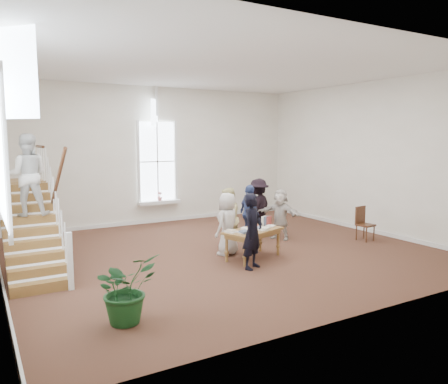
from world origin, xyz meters
TOP-DOWN VIEW (x-y plane):
  - ground at (0.00, 0.00)m, footprint 10.00×10.00m
  - room_shell at (-0.00, 4.39)m, footprint 10.49×10.00m
  - staircase at (-4.34, 0.75)m, footprint 1.10×4.10m
  - library_table at (0.28, -0.87)m, footprint 1.64×1.17m
  - police_officer at (-0.16, -1.52)m, footprint 0.72×0.64m
  - elderly_woman at (-0.06, -0.27)m, footprint 0.88×0.77m
  - person_yellow at (0.24, 0.23)m, footprint 0.96×0.96m
  - woman_cluster_a at (1.16, 0.62)m, footprint 0.44×0.94m
  - woman_cluster_b at (1.76, 1.07)m, footprint 1.25×1.08m
  - woman_cluster_c at (2.06, 0.42)m, footprint 0.95×1.37m
  - floor_plant at (-3.40, -2.89)m, footprint 1.19×1.12m
  - side_chair at (3.99, -0.83)m, footprint 0.45×0.45m

SIDE VIEW (x-z plane):
  - ground at x=0.00m, z-range 0.00..0.00m
  - room_shell at x=0.00m, z-range -4.60..5.40m
  - side_chair at x=3.99m, z-range 0.05..0.99m
  - floor_plant at x=-3.40m, z-range 0.00..1.07m
  - library_table at x=0.28m, z-range 0.23..0.99m
  - woman_cluster_c at x=2.06m, z-range 0.00..1.42m
  - elderly_woman at x=-0.06m, z-range 0.00..1.52m
  - woman_cluster_a at x=1.16m, z-range 0.00..1.56m
  - person_yellow at x=0.24m, z-range 0.00..1.57m
  - police_officer at x=-0.16m, z-range 0.00..1.65m
  - woman_cluster_b at x=1.76m, z-range 0.00..1.67m
  - staircase at x=-4.34m, z-range 0.16..3.08m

